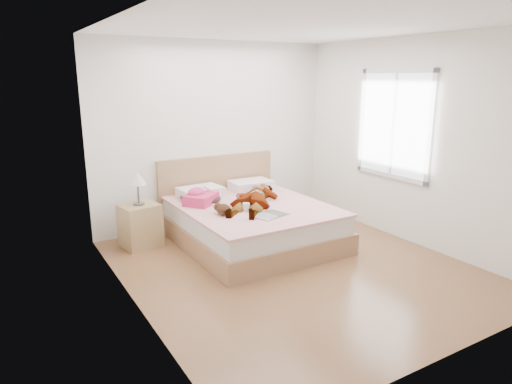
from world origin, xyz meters
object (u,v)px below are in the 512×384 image
Objects in this scene: phone at (206,188)px; nightstand at (140,222)px; woman at (255,195)px; bed at (249,220)px; coffee_mug at (246,207)px; towel at (200,197)px; magazine at (271,215)px; plush_toy at (223,209)px.

phone is 0.09× the size of nightstand.
woman is 0.35m from bed.
phone is (-0.50, 0.40, 0.07)m from woman.
phone is 0.69× the size of coffee_mug.
phone is at bearing -175.42° from woman.
magazine is at bearing -60.17° from towel.
towel reaches higher than coffee_mug.
phone is 1.07m from magazine.
woman is at bearing 23.41° from plush_toy.
woman is 0.64m from phone.
woman is at bearing 78.42° from magazine.
towel is 1.14× the size of magazine.
coffee_mug is at bearing 115.76° from magazine.
magazine is (0.52, -0.90, -0.08)m from towel.
phone is 0.18m from towel.
phone is 0.95m from nightstand.
magazine is (0.38, -0.99, -0.17)m from phone.
nightstand is (-1.29, 0.52, 0.05)m from bed.
towel is at bearing 165.62° from phone.
coffee_mug is (-0.27, -0.26, -0.05)m from woman.
magazine is 1.74× the size of plush_toy.
magazine is at bearing -115.66° from phone.
nightstand reaches higher than plush_toy.
phone reaches higher than magazine.
plush_toy is (-0.60, -0.26, -0.03)m from woman.
bed is (-0.08, 0.02, -0.34)m from woman.
coffee_mug is at bearing -0.84° from plush_toy.
woman reaches higher than coffee_mug.
nightstand is at bearing 123.99° from phone.
towel is 0.54× the size of nightstand.
woman reaches higher than magazine.
coffee_mug is at bearing -36.42° from nightstand.
bed is 4.51× the size of magazine.
coffee_mug is (0.23, -0.66, -0.12)m from phone.
phone is 0.67m from plush_toy.
nightstand reaches higher than magazine.
bed is 15.49× the size of coffee_mug.
plush_toy is 0.27× the size of nightstand.
woman is at bearing -21.61° from nightstand.
coffee_mug is 0.14× the size of nightstand.
magazine is at bearing -34.27° from plush_toy.
bed is at bearing 55.41° from coffee_mug.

